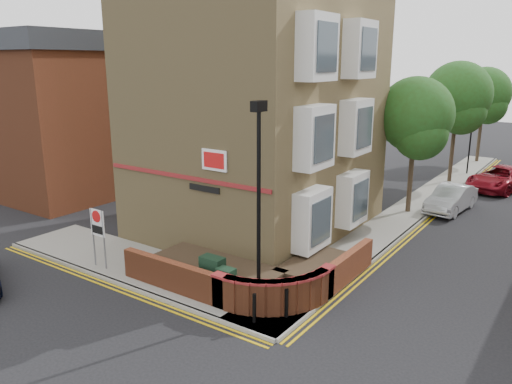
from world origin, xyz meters
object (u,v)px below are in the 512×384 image
object	(u,v)px
utility_cabinet_large	(213,274)
silver_car_near	(451,199)
zone_sign	(98,227)
lamppost	(259,207)

from	to	relation	value
utility_cabinet_large	silver_car_near	distance (m)	14.83
zone_sign	lamppost	bearing A→B (deg)	6.07
lamppost	utility_cabinet_large	bearing A→B (deg)	176.99
lamppost	silver_car_near	bearing A→B (deg)	81.81
lamppost	utility_cabinet_large	xyz separation A→B (m)	(-1.90, 0.10, -2.62)
lamppost	zone_sign	bearing A→B (deg)	-173.93
lamppost	silver_car_near	world-z (taller)	lamppost
zone_sign	utility_cabinet_large	bearing A→B (deg)	9.69
utility_cabinet_large	silver_car_near	size ratio (longest dim) A/B	0.30
utility_cabinet_large	silver_car_near	xyz separation A→B (m)	(3.97, 14.29, -0.05)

